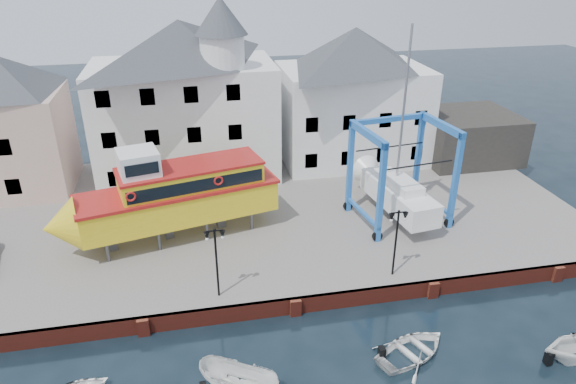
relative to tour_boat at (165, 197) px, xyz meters
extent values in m
plane|color=black|center=(6.65, -7.96, -3.95)|extent=(140.00, 140.00, 0.00)
cube|color=#63605C|center=(6.65, 3.04, -3.45)|extent=(44.00, 22.00, 1.00)
cube|color=maroon|center=(6.65, -7.84, -3.45)|extent=(44.00, 0.25, 1.00)
cube|color=maroon|center=(-1.35, -8.01, -3.45)|extent=(0.60, 0.36, 1.00)
cube|color=maroon|center=(6.65, -8.01, -3.45)|extent=(0.60, 0.36, 1.00)
cube|color=maroon|center=(14.65, -8.01, -3.45)|extent=(0.60, 0.36, 1.00)
cube|color=maroon|center=(22.65, -8.01, -3.45)|extent=(0.60, 0.36, 1.00)
cube|color=#CAA292|center=(-11.35, 10.04, 0.80)|extent=(8.00, 7.00, 7.50)
cube|color=black|center=(-10.85, 6.58, -1.35)|extent=(1.00, 0.08, 1.20)
cube|color=black|center=(-10.85, 6.58, 1.65)|extent=(1.00, 0.08, 1.20)
cube|color=white|center=(1.65, 10.54, 1.55)|extent=(14.00, 8.00, 9.00)
pyramid|color=#363A3E|center=(1.65, 10.54, 7.65)|extent=(14.00, 8.00, 3.20)
cube|color=black|center=(-3.85, 6.58, -1.35)|extent=(1.00, 0.08, 1.20)
cube|color=black|center=(-0.85, 6.58, -1.35)|extent=(1.00, 0.08, 1.20)
cube|color=black|center=(2.15, 6.58, -1.35)|extent=(1.00, 0.08, 1.20)
cube|color=black|center=(5.15, 6.58, -1.35)|extent=(1.00, 0.08, 1.20)
cube|color=black|center=(-3.85, 6.58, 1.65)|extent=(1.00, 0.08, 1.20)
cube|color=black|center=(-0.85, 6.58, 1.65)|extent=(1.00, 0.08, 1.20)
cube|color=black|center=(2.15, 6.58, 1.65)|extent=(1.00, 0.08, 1.20)
cube|color=black|center=(5.15, 6.58, 1.65)|extent=(1.00, 0.08, 1.20)
cube|color=black|center=(-3.85, 6.58, 4.65)|extent=(1.00, 0.08, 1.20)
cube|color=black|center=(-0.85, 6.58, 4.65)|extent=(1.00, 0.08, 1.20)
cube|color=black|center=(2.15, 6.58, 4.65)|extent=(1.00, 0.08, 1.20)
cube|color=black|center=(5.15, 6.58, 4.65)|extent=(1.00, 0.08, 1.20)
cylinder|color=white|center=(4.65, 8.14, 7.25)|extent=(3.20, 3.20, 2.40)
cone|color=#363A3E|center=(4.65, 8.14, 9.75)|extent=(3.80, 3.80, 2.60)
cube|color=white|center=(15.65, 11.04, 1.05)|extent=(12.00, 8.00, 8.00)
pyramid|color=#363A3E|center=(15.65, 11.04, 6.65)|extent=(12.00, 8.00, 3.20)
cube|color=black|center=(11.15, 7.08, -1.35)|extent=(1.00, 0.08, 1.20)
cube|color=black|center=(14.15, 7.08, -1.35)|extent=(1.00, 0.08, 1.20)
cube|color=black|center=(17.15, 7.08, -1.35)|extent=(1.00, 0.08, 1.20)
cube|color=black|center=(20.15, 7.08, -1.35)|extent=(1.00, 0.08, 1.20)
cube|color=black|center=(11.15, 7.08, 1.65)|extent=(1.00, 0.08, 1.20)
cube|color=black|center=(14.15, 7.08, 1.65)|extent=(1.00, 0.08, 1.20)
cube|color=black|center=(17.15, 7.08, 1.65)|extent=(1.00, 0.08, 1.20)
cube|color=black|center=(20.15, 7.08, 1.65)|extent=(1.00, 0.08, 1.20)
cube|color=#272623|center=(25.65, 9.04, -0.95)|extent=(8.00, 7.00, 4.00)
cylinder|color=black|center=(2.65, -6.76, -0.95)|extent=(0.12, 0.12, 4.00)
cube|color=black|center=(2.65, -6.76, 1.10)|extent=(0.90, 0.06, 0.06)
sphere|color=black|center=(2.65, -6.76, 1.17)|extent=(0.16, 0.16, 0.16)
cone|color=black|center=(2.25, -6.76, 0.83)|extent=(0.32, 0.32, 0.45)
sphere|color=white|center=(2.25, -6.76, 0.65)|extent=(0.18, 0.18, 0.18)
cone|color=black|center=(3.05, -6.76, 0.83)|extent=(0.32, 0.32, 0.45)
sphere|color=white|center=(3.05, -6.76, 0.65)|extent=(0.18, 0.18, 0.18)
cylinder|color=black|center=(12.65, -6.76, -0.95)|extent=(0.12, 0.12, 4.00)
cube|color=black|center=(12.65, -6.76, 1.10)|extent=(0.90, 0.06, 0.06)
sphere|color=black|center=(12.65, -6.76, 1.17)|extent=(0.16, 0.16, 0.16)
cone|color=black|center=(12.25, -6.76, 0.83)|extent=(0.32, 0.32, 0.45)
sphere|color=white|center=(12.25, -6.76, 0.65)|extent=(0.18, 0.18, 0.18)
cone|color=black|center=(13.05, -6.76, 0.83)|extent=(0.32, 0.32, 0.45)
sphere|color=white|center=(13.05, -6.76, 0.65)|extent=(0.18, 0.18, 0.18)
cylinder|color=#59595E|center=(-3.59, -2.11, -2.29)|extent=(0.24, 0.24, 1.32)
cylinder|color=#59595E|center=(-4.16, 0.28, -2.29)|extent=(0.24, 0.24, 1.32)
cylinder|color=#59595E|center=(-0.61, -1.40, -2.29)|extent=(0.24, 0.24, 1.32)
cylinder|color=#59595E|center=(-1.17, 0.99, -2.29)|extent=(0.24, 0.24, 1.32)
cylinder|color=#59595E|center=(2.38, -0.70, -2.29)|extent=(0.24, 0.24, 1.32)
cylinder|color=#59595E|center=(1.81, 1.69, -2.29)|extent=(0.24, 0.24, 1.32)
cylinder|color=#59595E|center=(5.37, 0.01, -2.29)|extent=(0.24, 0.24, 1.32)
cylinder|color=#59595E|center=(4.80, 2.40, -2.29)|extent=(0.24, 0.24, 1.32)
cube|color=#59595E|center=(-3.45, -0.82, -2.29)|extent=(0.61, 0.55, 1.32)
cube|color=#59595E|center=(-0.04, -0.01, -2.29)|extent=(0.61, 0.55, 1.32)
cube|color=#59595E|center=(3.38, 0.80, -2.29)|extent=(0.61, 0.55, 1.32)
cube|color=yellow|center=(0.82, 0.20, -0.66)|extent=(12.72, 6.08, 1.93)
cone|color=yellow|center=(-6.10, -1.45, -0.66)|extent=(2.65, 3.69, 3.33)
cube|color=#AB1916|center=(0.82, 0.20, 0.39)|extent=(13.01, 6.28, 0.19)
cube|color=yellow|center=(1.67, 0.40, 1.00)|extent=(9.22, 4.93, 1.40)
cube|color=black|center=(2.02, -1.08, 1.05)|extent=(8.21, 2.00, 0.79)
cube|color=black|center=(1.32, 1.88, 1.05)|extent=(8.21, 2.00, 0.79)
cube|color=#AB1916|center=(1.67, 0.40, 1.78)|extent=(9.42, 5.05, 0.16)
cube|color=white|center=(-1.32, -0.31, 2.50)|extent=(2.75, 2.75, 1.60)
cube|color=black|center=(-1.05, -1.45, 2.57)|extent=(1.88, 0.50, 0.70)
torus|color=#AB1916|center=(-1.81, -2.04, 1.18)|extent=(0.63, 0.26, 0.61)
torus|color=#AB1916|center=(3.31, -0.83, 1.18)|extent=(0.63, 0.26, 0.61)
cube|color=#1F59B2|center=(13.06, -3.07, 0.39)|extent=(0.38, 0.38, 6.68)
cylinder|color=black|center=(13.06, -3.07, -2.61)|extent=(0.69, 0.33, 0.67)
cube|color=#1F59B2|center=(12.47, 1.33, 0.39)|extent=(0.38, 0.38, 6.68)
cylinder|color=black|center=(12.47, 1.33, -2.61)|extent=(0.69, 0.33, 0.67)
cube|color=#1F59B2|center=(18.40, -2.34, 0.39)|extent=(0.38, 0.38, 6.68)
cylinder|color=black|center=(18.40, -2.34, -2.61)|extent=(0.69, 0.33, 0.67)
cube|color=#1F59B2|center=(17.81, 2.05, 0.39)|extent=(0.38, 0.38, 6.68)
cylinder|color=black|center=(17.81, 2.05, -2.61)|extent=(0.69, 0.33, 0.67)
cube|color=#1F59B2|center=(12.77, -0.87, 3.56)|extent=(0.97, 4.77, 0.47)
cube|color=#1F59B2|center=(12.77, -0.87, -1.99)|extent=(0.87, 4.76, 0.20)
cube|color=#1F59B2|center=(18.11, -0.15, 3.56)|extent=(0.97, 4.77, 0.47)
cube|color=#1F59B2|center=(18.11, -0.15, -1.99)|extent=(0.87, 4.76, 0.20)
cube|color=#1F59B2|center=(15.14, 1.69, 3.56)|extent=(5.71, 1.10, 0.33)
cube|color=white|center=(15.44, -0.51, -1.23)|extent=(3.13, 7.38, 1.53)
cone|color=white|center=(14.87, 3.70, -1.23)|extent=(2.38, 1.81, 2.19)
cube|color=#59595E|center=(15.44, -0.51, -2.33)|extent=(0.46, 1.73, 0.67)
cube|color=white|center=(15.50, -0.98, -0.18)|extent=(1.89, 3.04, 0.57)
cylinder|color=#99999E|center=(15.37, -0.03, 4.78)|extent=(0.18, 0.18, 10.49)
cube|color=black|center=(15.67, -2.21, 1.75)|extent=(5.09, 0.80, 0.05)
cube|color=black|center=(15.21, 1.19, 1.75)|extent=(5.09, 0.80, 0.05)
imported|color=white|center=(11.64, -12.09, -3.95)|extent=(4.85, 4.23, 0.84)
imported|color=white|center=(19.37, -13.95, -3.95)|extent=(3.83, 3.34, 1.96)
camera|label=1|loc=(1.88, -29.70, 14.34)|focal=32.00mm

